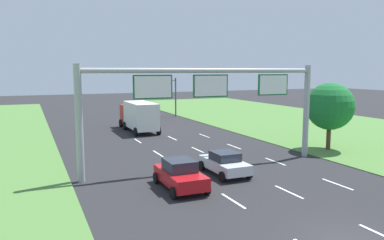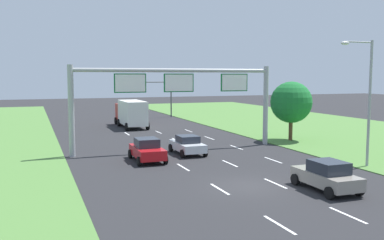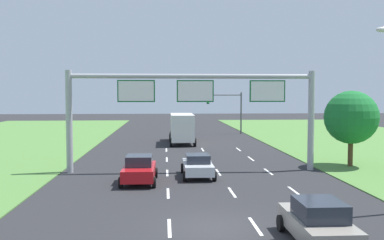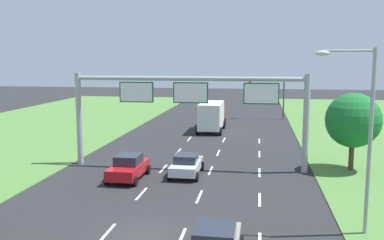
% 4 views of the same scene
% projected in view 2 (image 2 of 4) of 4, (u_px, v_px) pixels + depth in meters
% --- Properties ---
extents(ground_plane, '(200.00, 200.00, 0.00)m').
position_uv_depth(ground_plane, '(248.00, 186.00, 23.91)').
color(ground_plane, '#262628').
extents(lane_dashes_inner_left, '(0.14, 44.40, 0.01)m').
position_uv_depth(lane_dashes_inner_left, '(199.00, 177.00, 26.09)').
color(lane_dashes_inner_left, white).
rests_on(lane_dashes_inner_left, ground_plane).
extents(lane_dashes_inner_right, '(0.14, 44.40, 0.01)m').
position_uv_depth(lane_dashes_inner_right, '(250.00, 172.00, 27.31)').
color(lane_dashes_inner_right, white).
rests_on(lane_dashes_inner_right, ground_plane).
extents(lane_dashes_slip, '(0.14, 44.40, 0.01)m').
position_uv_depth(lane_dashes_slip, '(297.00, 168.00, 28.54)').
color(lane_dashes_slip, white).
rests_on(lane_dashes_slip, ground_plane).
extents(car_near_red, '(2.17, 4.13, 1.65)m').
position_uv_depth(car_near_red, '(147.00, 150.00, 30.96)').
color(car_near_red, red).
rests_on(car_near_red, ground_plane).
extents(car_lead_silver, '(2.08, 4.12, 1.64)m').
position_uv_depth(car_lead_silver, '(326.00, 176.00, 22.95)').
color(car_lead_silver, gray).
rests_on(car_lead_silver, ground_plane).
extents(car_mid_lane, '(2.07, 3.99, 1.47)m').
position_uv_depth(car_mid_lane, '(187.00, 145.00, 33.70)').
color(car_mid_lane, silver).
rests_on(car_mid_lane, ground_plane).
extents(box_truck, '(2.71, 8.13, 3.22)m').
position_uv_depth(box_truck, '(131.00, 113.00, 51.32)').
color(box_truck, '#B21E19').
rests_on(box_truck, ground_plane).
extents(sign_gantry, '(17.24, 0.44, 7.00)m').
position_uv_depth(sign_gantry, '(178.00, 91.00, 35.12)').
color(sign_gantry, '#9EA0A5').
rests_on(sign_gantry, ground_plane).
extents(traffic_light_mast, '(4.76, 0.49, 5.60)m').
position_uv_depth(traffic_light_mast, '(159.00, 91.00, 63.19)').
color(traffic_light_mast, '#47494F').
rests_on(traffic_light_mast, ground_plane).
extents(street_lamp, '(2.61, 0.32, 8.50)m').
position_uv_depth(street_lamp, '(365.00, 92.00, 28.41)').
color(street_lamp, '#9EA0A5').
rests_on(street_lamp, ground_plane).
extents(roadside_tree_mid, '(3.92, 3.92, 5.64)m').
position_uv_depth(roadside_tree_mid, '(291.00, 102.00, 40.32)').
color(roadside_tree_mid, '#513823').
rests_on(roadside_tree_mid, ground_plane).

